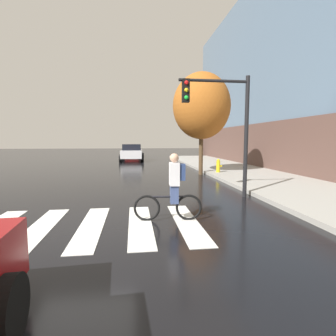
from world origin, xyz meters
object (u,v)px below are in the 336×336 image
sedan_mid (132,152)px  traffic_light_near (224,115)px  cyclist (173,187)px  street_tree_near (201,106)px  fire_hydrant (218,166)px  sedan_far (133,150)px

sedan_mid → traffic_light_near: bearing=-79.3°
cyclist → sedan_mid: bearing=93.2°
sedan_mid → street_tree_near: street_tree_near is taller
fire_hydrant → traffic_light_near: bearing=-106.9°
sedan_far → cyclist: cyclist is taller
traffic_light_near → cyclist: bearing=-130.9°
sedan_mid → sedan_far: sedan_mid is taller
sedan_mid → traffic_light_near: (3.21, -17.04, 2.02)m
cyclist → street_tree_near: bearing=71.2°
sedan_mid → cyclist: 19.52m
sedan_mid → street_tree_near: bearing=-69.6°
sedan_far → cyclist: bearing=-87.8°
sedan_mid → sedan_far: 6.79m
sedan_mid → sedan_far: bearing=89.3°
sedan_mid → sedan_far: (0.09, 6.79, -0.09)m
sedan_mid → street_tree_near: (4.03, -10.82, 3.11)m
traffic_light_near → sedan_far: bearing=97.5°
sedan_far → traffic_light_near: (3.12, -23.83, 2.10)m
sedan_far → traffic_light_near: traffic_light_near is taller
street_tree_near → sedan_mid: bearing=110.4°
cyclist → street_tree_near: size_ratio=0.29×
sedan_far → fire_hydrant: 18.53m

